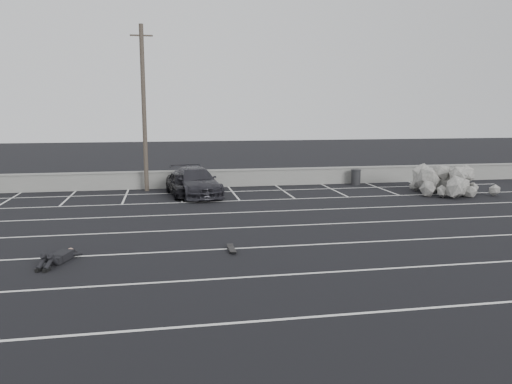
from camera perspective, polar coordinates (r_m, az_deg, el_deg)
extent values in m
plane|color=black|center=(17.30, -0.67, -6.40)|extent=(120.00, 120.00, 0.00)
cube|color=gray|center=(30.83, -5.08, 1.50)|extent=(50.00, 0.35, 1.00)
cube|color=gray|center=(30.76, -5.10, 2.46)|extent=(50.00, 0.45, 0.08)
cube|color=silver|center=(11.77, 4.43, -14.20)|extent=(36.00, 0.10, 0.01)
cube|color=silver|center=(14.49, 1.36, -9.56)|extent=(36.00, 0.10, 0.01)
cube|color=silver|center=(17.30, -0.67, -6.39)|extent=(36.00, 0.10, 0.01)
cube|color=silver|center=(20.17, -2.12, -4.10)|extent=(36.00, 0.10, 0.01)
cube|color=silver|center=(23.07, -3.20, -2.39)|extent=(36.00, 0.10, 0.01)
cube|color=silver|center=(26.00, -4.03, -1.06)|extent=(36.00, 0.10, 0.01)
cube|color=silver|center=(28.94, -4.70, 0.00)|extent=(36.00, 0.10, 0.01)
cube|color=silver|center=(29.47, -26.39, -0.79)|extent=(0.10, 5.00, 0.01)
cube|color=silver|center=(28.78, -20.65, -0.63)|extent=(0.10, 5.00, 0.01)
cube|color=silver|center=(28.39, -14.69, -0.46)|extent=(0.10, 5.00, 0.01)
cube|color=silver|center=(28.32, -8.62, -0.28)|extent=(0.10, 5.00, 0.01)
cube|color=silver|center=(28.56, -2.60, -0.10)|extent=(0.10, 5.00, 0.01)
cube|color=silver|center=(29.11, 3.26, 0.07)|extent=(0.10, 5.00, 0.01)
cube|color=silver|center=(29.96, 8.84, 0.24)|extent=(0.10, 5.00, 0.01)
cube|color=silver|center=(31.07, 14.08, 0.39)|extent=(0.10, 5.00, 0.01)
cube|color=silver|center=(32.42, 18.91, 0.53)|extent=(0.10, 5.00, 0.01)
imported|color=black|center=(27.87, -8.25, 0.96)|extent=(2.19, 4.15, 1.35)
imported|color=#25242A|center=(27.88, -6.95, 1.17)|extent=(3.05, 5.52, 1.52)
cylinder|color=#4C4238|center=(29.63, -12.68, 9.18)|extent=(0.25, 0.25, 9.44)
cube|color=#4C4238|center=(29.92, -12.97, 17.04)|extent=(1.26, 0.08, 0.08)
cylinder|color=#252527|center=(32.23, 11.34, 1.64)|extent=(0.74, 0.74, 0.93)
cylinder|color=#252527|center=(32.17, 11.37, 2.50)|extent=(0.82, 0.82, 0.05)
cube|color=black|center=(16.90, -2.80, -6.48)|extent=(0.21, 0.82, 0.02)
cube|color=#252527|center=(17.17, -2.92, -6.35)|extent=(0.17, 0.05, 0.04)
cube|color=#252527|center=(16.65, -2.67, -6.85)|extent=(0.17, 0.05, 0.04)
cylinder|color=black|center=(17.17, -3.25, -6.44)|extent=(0.03, 0.06, 0.06)
cylinder|color=black|center=(17.19, -2.58, -6.41)|extent=(0.03, 0.06, 0.06)
cylinder|color=black|center=(16.65, -3.02, -6.95)|extent=(0.03, 0.06, 0.06)
cylinder|color=black|center=(16.67, -2.33, -6.91)|extent=(0.03, 0.06, 0.06)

